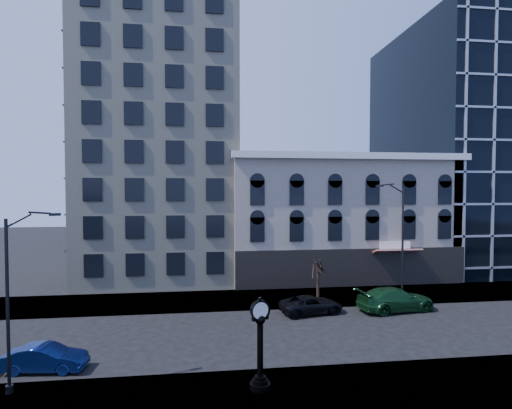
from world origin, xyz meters
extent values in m
plane|color=black|center=(0.00, 0.00, 0.00)|extent=(160.00, 160.00, 0.00)
cube|color=gray|center=(0.00, 8.00, 0.06)|extent=(160.00, 6.00, 0.12)
cube|color=gray|center=(0.00, -8.00, 0.06)|extent=(160.00, 6.00, 0.12)
cube|color=beige|center=(-6.00, 19.00, 19.00)|extent=(15.00, 15.00, 38.00)
cube|color=#AA9C8C|center=(12.00, 16.00, 6.00)|extent=(22.00, 10.00, 12.00)
cube|color=white|center=(12.00, 10.80, 12.20)|extent=(22.60, 0.80, 0.60)
cube|color=black|center=(12.00, 10.95, 1.80)|extent=(22.00, 0.30, 3.60)
cube|color=maroon|center=(16.00, 10.40, 3.40)|extent=(4.50, 1.18, 0.55)
cube|color=black|center=(32.00, 21.00, 14.00)|extent=(20.00, 20.00, 28.00)
cylinder|color=black|center=(0.79, -6.98, 0.25)|extent=(0.95, 0.95, 0.26)
cylinder|color=black|center=(0.79, -6.98, 0.46)|extent=(0.69, 0.69, 0.17)
cylinder|color=black|center=(0.79, -6.98, 0.62)|extent=(0.52, 0.52, 0.14)
cylinder|color=black|center=(0.79, -6.98, 1.92)|extent=(0.27, 0.27, 2.49)
sphere|color=black|center=(0.79, -6.98, 3.26)|extent=(0.48, 0.48, 0.48)
cube|color=black|center=(0.79, -6.98, 3.34)|extent=(0.79, 0.43, 0.21)
cylinder|color=black|center=(0.79, -6.98, 3.69)|extent=(0.93, 0.56, 0.89)
cylinder|color=white|center=(0.79, -7.12, 3.69)|extent=(0.72, 0.27, 0.76)
cylinder|color=white|center=(0.79, -6.83, 3.69)|extent=(0.72, 0.27, 0.76)
sphere|color=black|center=(0.79, -6.98, 4.20)|extent=(0.17, 0.17, 0.17)
cylinder|color=black|center=(-10.17, -6.00, 3.95)|extent=(0.14, 0.14, 7.67)
cylinder|color=black|center=(-10.17, -6.00, 0.30)|extent=(0.32, 0.32, 0.36)
cube|color=black|center=(-8.55, -5.49, 7.92)|extent=(0.53, 0.34, 0.12)
cylinder|color=black|center=(14.23, 6.00, 4.67)|extent=(0.17, 0.17, 9.10)
cylinder|color=black|center=(14.23, 6.00, 0.33)|extent=(0.38, 0.38, 0.42)
cube|color=black|center=(12.24, 6.25, 9.38)|extent=(0.61, 0.30, 0.15)
cylinder|color=#322119|center=(7.46, 6.94, 1.34)|extent=(0.24, 0.24, 2.43)
imported|color=#0C194C|center=(-9.56, -3.62, 0.65)|extent=(4.05, 1.74, 1.30)
imported|color=black|center=(6.06, 3.79, 0.65)|extent=(4.98, 2.97, 1.30)
imported|color=#143F1E|center=(12.50, 3.64, 0.86)|extent=(6.18, 3.20, 1.71)
camera|label=1|loc=(-1.62, -24.39, 9.00)|focal=28.00mm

